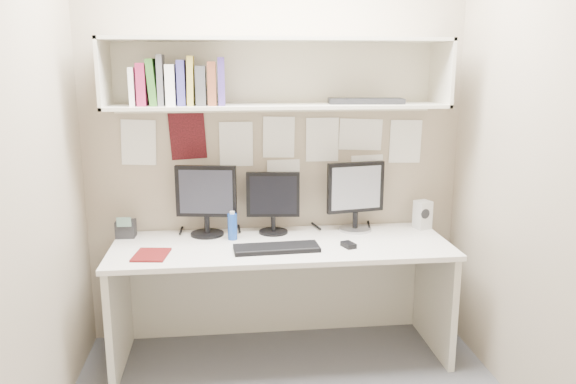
{
  "coord_description": "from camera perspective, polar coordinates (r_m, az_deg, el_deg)",
  "views": [
    {
      "loc": [
        -0.33,
        -2.53,
        1.77
      ],
      "look_at": [
        0.0,
        0.35,
        1.11
      ],
      "focal_mm": 35.0,
      "sensor_mm": 36.0,
      "label": 1
    }
  ],
  "objects": [
    {
      "name": "wall_back",
      "position": [
        3.58,
        -1.27,
        5.28
      ],
      "size": [
        2.4,
        0.02,
        2.6
      ],
      "primitive_type": "cube",
      "color": "gray",
      "rests_on": "ground"
    },
    {
      "name": "wall_front",
      "position": [
        1.63,
        5.25,
        -3.85
      ],
      "size": [
        2.4,
        0.02,
        2.6
      ],
      "primitive_type": "cube",
      "color": "gray",
      "rests_on": "ground"
    },
    {
      "name": "wall_left",
      "position": [
        2.72,
        -25.21,
        1.67
      ],
      "size": [
        0.02,
        2.0,
        2.6
      ],
      "primitive_type": "cube",
      "color": "gray",
      "rests_on": "ground"
    },
    {
      "name": "wall_right",
      "position": [
        2.99,
        24.24,
        2.68
      ],
      "size": [
        0.02,
        2.0,
        2.6
      ],
      "primitive_type": "cube",
      "color": "gray",
      "rests_on": "ground"
    },
    {
      "name": "desk",
      "position": [
        3.49,
        -0.65,
        -10.88
      ],
      "size": [
        2.0,
        0.7,
        0.73
      ],
      "color": "silver",
      "rests_on": "floor"
    },
    {
      "name": "overhead_hutch",
      "position": [
        3.41,
        -1.09,
        11.99
      ],
      "size": [
        2.0,
        0.38,
        0.4
      ],
      "color": "beige",
      "rests_on": "wall_back"
    },
    {
      "name": "pinned_papers",
      "position": [
        3.58,
        -1.26,
        4.47
      ],
      "size": [
        1.92,
        0.01,
        0.48
      ],
      "primitive_type": null,
      "color": "white",
      "rests_on": "wall_back"
    },
    {
      "name": "monitor_left",
      "position": [
        3.49,
        -8.31,
        -0.53
      ],
      "size": [
        0.38,
        0.21,
        0.44
      ],
      "rotation": [
        0.0,
        0.0,
        -0.16
      ],
      "color": "black",
      "rests_on": "desk"
    },
    {
      "name": "monitor_center",
      "position": [
        3.51,
        -1.53,
        -0.74
      ],
      "size": [
        0.33,
        0.18,
        0.39
      ],
      "rotation": [
        0.0,
        0.0,
        -0.1
      ],
      "color": "black",
      "rests_on": "desk"
    },
    {
      "name": "monitor_right",
      "position": [
        3.59,
        6.89,
        -0.12
      ],
      "size": [
        0.38,
        0.21,
        0.44
      ],
      "rotation": [
        0.0,
        0.0,
        0.18
      ],
      "color": "#A5A5AA",
      "rests_on": "desk"
    },
    {
      "name": "keyboard",
      "position": [
        3.23,
        -1.18,
        -5.72
      ],
      "size": [
        0.5,
        0.2,
        0.02
      ],
      "primitive_type": "cube",
      "rotation": [
        0.0,
        0.0,
        0.05
      ],
      "color": "black",
      "rests_on": "desk"
    },
    {
      "name": "mouse",
      "position": [
        3.3,
        6.16,
        -5.37
      ],
      "size": [
        0.09,
        0.11,
        0.03
      ],
      "primitive_type": "cube",
      "rotation": [
        0.0,
        0.0,
        0.34
      ],
      "color": "black",
      "rests_on": "desk"
    },
    {
      "name": "speaker",
      "position": [
        3.73,
        13.51,
        -2.25
      ],
      "size": [
        0.11,
        0.12,
        0.18
      ],
      "rotation": [
        0.0,
        0.0,
        0.31
      ],
      "color": "#B9B9B4",
      "rests_on": "desk"
    },
    {
      "name": "blue_bottle",
      "position": [
        3.42,
        -5.67,
        -3.47
      ],
      "size": [
        0.06,
        0.06,
        0.18
      ],
      "color": "#153C96",
      "rests_on": "desk"
    },
    {
      "name": "maroon_notebook",
      "position": [
        3.23,
        -13.73,
        -6.22
      ],
      "size": [
        0.21,
        0.24,
        0.01
      ],
      "primitive_type": "cube",
      "rotation": [
        0.0,
        0.0,
        -0.13
      ],
      "color": "#550E0F",
      "rests_on": "desk"
    },
    {
      "name": "desk_phone",
      "position": [
        3.6,
        -16.15,
        -3.58
      ],
      "size": [
        0.12,
        0.11,
        0.14
      ],
      "rotation": [
        0.0,
        0.0,
        -0.04
      ],
      "color": "black",
      "rests_on": "desk"
    },
    {
      "name": "book_stack",
      "position": [
        3.31,
        -11.03,
        10.79
      ],
      "size": [
        0.53,
        0.18,
        0.28
      ],
      "color": "white",
      "rests_on": "overhead_hutch"
    },
    {
      "name": "hutch_tray",
      "position": [
        3.44,
        7.91,
        9.15
      ],
      "size": [
        0.46,
        0.22,
        0.03
      ],
      "primitive_type": "cube",
      "rotation": [
        0.0,
        0.0,
        -0.11
      ],
      "color": "black",
      "rests_on": "overhead_hutch"
    }
  ]
}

